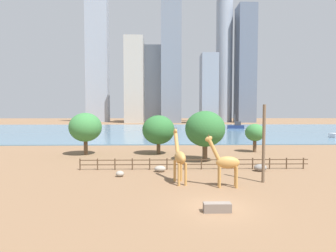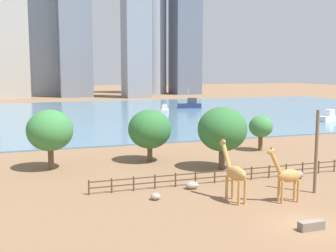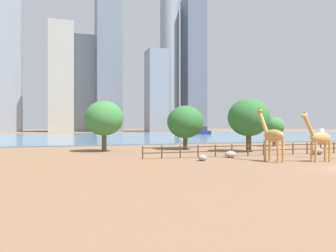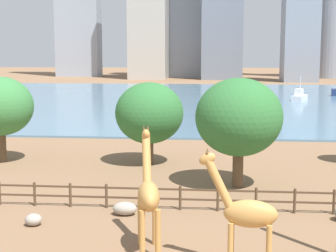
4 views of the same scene
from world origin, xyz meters
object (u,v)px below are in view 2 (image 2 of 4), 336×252
at_px(boulder_small, 297,175).
at_px(feeding_trough, 311,225).
at_px(tree_left_large, 50,131).
at_px(boat_ferry, 328,117).
at_px(utility_pole, 316,152).
at_px(tree_right_tall, 150,129).
at_px(boulder_by_pole, 192,185).
at_px(boulder_near_fence, 156,196).
at_px(tree_center_broad, 261,127).
at_px(giraffe_companion, 287,176).
at_px(boat_tug, 165,110).
at_px(boat_sailboat, 190,105).
at_px(tree_left_small, 222,129).
at_px(giraffe_tall, 235,173).

xyz_separation_m(boulder_small, feeding_trough, (-7.31, -11.73, -0.09)).
distance_m(tree_left_large, boat_ferry, 62.23).
height_order(utility_pole, tree_right_tall, utility_pole).
height_order(boulder_by_pole, tree_right_tall, tree_right_tall).
height_order(boulder_near_fence, tree_center_broad, tree_center_broad).
bearing_deg(giraffe_companion, boulder_small, -126.21).
bearing_deg(boat_tug, tree_left_large, 172.07).
bearing_deg(tree_center_broad, boat_sailboat, 76.82).
relative_size(feeding_trough, tree_left_large, 0.28).
height_order(giraffe_companion, tree_left_small, tree_left_small).
relative_size(boulder_by_pole, tree_left_large, 0.19).
distance_m(boulder_by_pole, feeding_trough, 12.27).
height_order(utility_pole, tree_left_small, utility_pole).
distance_m(utility_pole, tree_left_large, 26.74).
relative_size(utility_pole, tree_right_tall, 1.19).
bearing_deg(boulder_by_pole, giraffe_companion, -46.41).
relative_size(tree_center_broad, boat_tug, 0.93).
distance_m(boulder_small, tree_left_small, 8.88).
relative_size(giraffe_tall, boulder_small, 3.59).
relative_size(tree_left_large, boat_tug, 1.29).
bearing_deg(boulder_small, giraffe_companion, -131.50).
bearing_deg(boat_ferry, tree_left_small, 15.76).
distance_m(boulder_near_fence, feeding_trough, 12.45).
bearing_deg(giraffe_tall, giraffe_companion, -122.14).
bearing_deg(tree_left_large, giraffe_companion, -46.06).
relative_size(boulder_near_fence, tree_right_tall, 0.13).
distance_m(tree_left_large, boat_tug, 59.41).
relative_size(giraffe_tall, feeding_trough, 2.82).
bearing_deg(tree_right_tall, utility_pole, -59.44).
xyz_separation_m(boulder_by_pole, tree_right_tall, (-0.33, 12.24, 3.46)).
distance_m(giraffe_tall, tree_right_tall, 16.95).
bearing_deg(utility_pole, giraffe_companion, -159.55).
bearing_deg(tree_right_tall, tree_center_broad, 6.24).
bearing_deg(tree_left_large, giraffe_tall, -50.87).
height_order(boulder_near_fence, tree_left_small, tree_left_small).
bearing_deg(tree_center_broad, tree_left_large, -175.53).
relative_size(giraffe_tall, boat_tug, 1.02).
distance_m(tree_center_broad, tree_left_small, 12.37).
height_order(giraffe_tall, tree_right_tall, tree_right_tall).
relative_size(utility_pole, boat_sailboat, 1.08).
bearing_deg(giraffe_companion, tree_center_broad, -110.61).
distance_m(tree_left_large, boat_sailboat, 74.62).
xyz_separation_m(tree_right_tall, boat_sailboat, (29.85, 61.88, -2.64)).
distance_m(boulder_by_pole, tree_center_broad, 21.00).
height_order(boulder_by_pole, boat_sailboat, boat_sailboat).
relative_size(giraffe_tall, utility_pole, 0.70).
bearing_deg(boat_sailboat, giraffe_tall, 80.28).
bearing_deg(boulder_near_fence, utility_pole, -10.63).
height_order(boulder_small, tree_center_broad, tree_center_broad).
relative_size(giraffe_companion, boulder_by_pole, 3.75).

